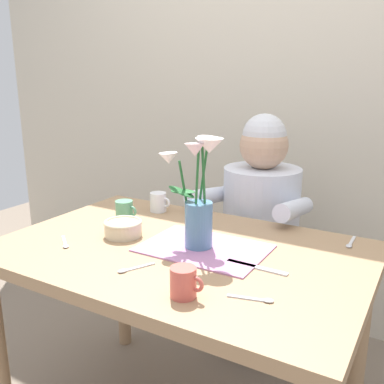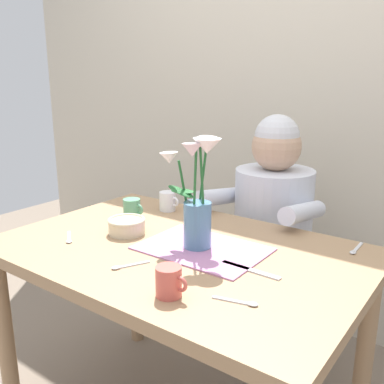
% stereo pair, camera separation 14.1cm
% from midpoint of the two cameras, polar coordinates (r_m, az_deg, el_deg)
% --- Properties ---
extents(wood_panel_backdrop, '(4.00, 0.10, 2.50)m').
position_cam_midpoint_polar(wood_panel_backdrop, '(2.27, 17.09, 13.50)').
color(wood_panel_backdrop, beige).
rests_on(wood_panel_backdrop, ground_plane).
extents(dining_table, '(1.20, 0.80, 0.74)m').
position_cam_midpoint_polar(dining_table, '(1.47, 1.10, -10.82)').
color(dining_table, '#9E7A56').
rests_on(dining_table, ground_plane).
extents(seated_person, '(0.45, 0.47, 1.14)m').
position_cam_midpoint_polar(seated_person, '(1.98, 12.47, -6.71)').
color(seated_person, '#4C4C56').
rests_on(seated_person, ground_plane).
extents(striped_placemat, '(0.40, 0.28, 0.00)m').
position_cam_midpoint_polar(striped_placemat, '(1.42, 4.26, -7.54)').
color(striped_placemat, '#B275A3').
rests_on(striped_placemat, dining_table).
extents(flower_vase, '(0.24, 0.20, 0.37)m').
position_cam_midpoint_polar(flower_vase, '(1.37, 3.61, -0.43)').
color(flower_vase, teal).
rests_on(flower_vase, dining_table).
extents(ceramic_bowl, '(0.14, 0.14, 0.06)m').
position_cam_midpoint_polar(ceramic_bowl, '(1.55, -6.09, -4.45)').
color(ceramic_bowl, beige).
rests_on(ceramic_bowl, dining_table).
extents(dinner_knife, '(0.19, 0.02, 0.00)m').
position_cam_midpoint_polar(dinner_knife, '(1.29, 10.90, -10.18)').
color(dinner_knife, silver).
rests_on(dinner_knife, dining_table).
extents(tea_cup, '(0.09, 0.07, 0.08)m').
position_cam_midpoint_polar(tea_cup, '(1.80, -1.00, -1.26)').
color(tea_cup, silver).
rests_on(tea_cup, dining_table).
extents(coffee_cup, '(0.09, 0.07, 0.08)m').
position_cam_midpoint_polar(coffee_cup, '(1.12, 0.62, -11.85)').
color(coffee_cup, '#CC564C').
rests_on(coffee_cup, dining_table).
extents(ceramic_mug, '(0.09, 0.07, 0.08)m').
position_cam_midpoint_polar(ceramic_mug, '(1.70, -5.60, -2.27)').
color(ceramic_mug, '#569970').
rests_on(ceramic_mug, dining_table).
extents(spoon_0, '(0.10, 0.09, 0.01)m').
position_cam_midpoint_polar(spoon_0, '(1.53, -13.46, -6.11)').
color(spoon_0, silver).
rests_on(spoon_0, dining_table).
extents(spoon_1, '(0.02, 0.12, 0.01)m').
position_cam_midpoint_polar(spoon_1, '(1.52, 23.32, -7.11)').
color(spoon_1, silver).
rests_on(spoon_1, dining_table).
extents(spoon_2, '(0.12, 0.04, 0.01)m').
position_cam_midpoint_polar(spoon_2, '(1.12, 10.42, -14.27)').
color(spoon_2, silver).
rests_on(spoon_2, dining_table).
extents(spoon_3, '(0.07, 0.11, 0.01)m').
position_cam_midpoint_polar(spoon_3, '(1.29, -5.84, -9.81)').
color(spoon_3, silver).
rests_on(spoon_3, dining_table).
extents(spoon_4, '(0.07, 0.11, 0.01)m').
position_cam_midpoint_polar(spoon_4, '(1.24, 1.16, -10.85)').
color(spoon_4, silver).
rests_on(spoon_4, dining_table).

